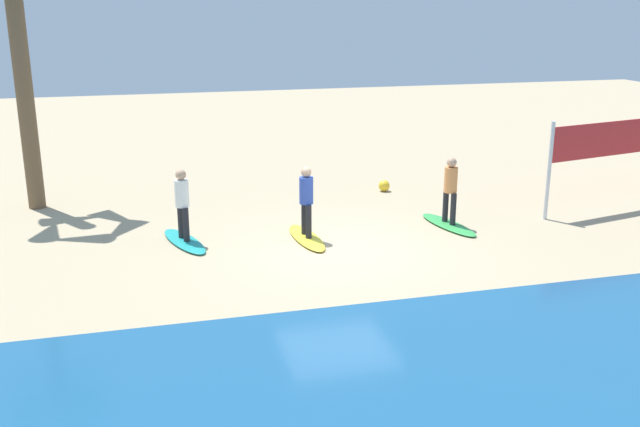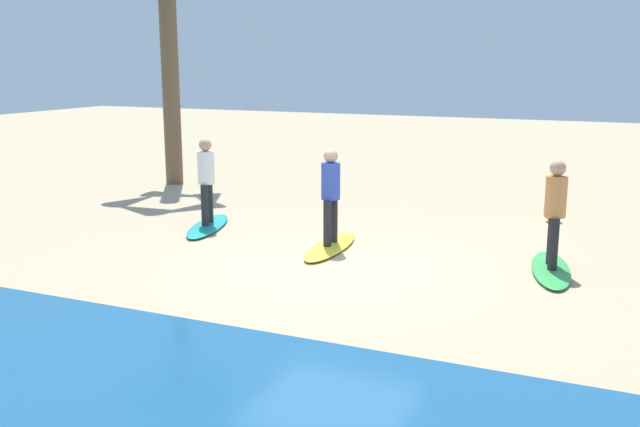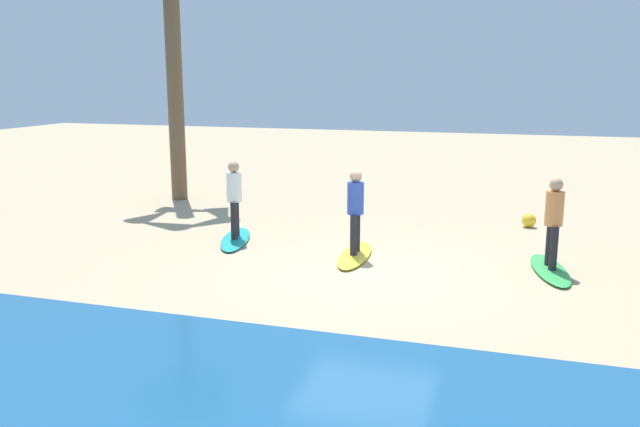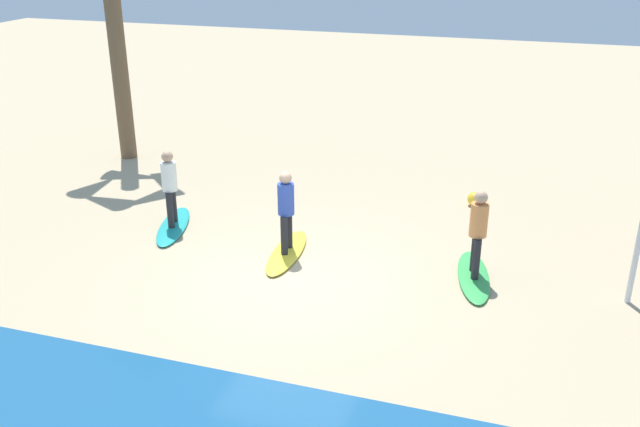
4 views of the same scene
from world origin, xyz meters
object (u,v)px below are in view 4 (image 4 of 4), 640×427
(surfboard_green, at_px, (473,276))
(surfboard_teal, at_px, (173,226))
(surfboard_yellow, at_px, (287,252))
(surfer_teal, at_px, (170,183))
(surfer_green, at_px, (478,227))
(surfer_yellow, at_px, (286,206))
(beach_ball, at_px, (475,199))

(surfboard_green, relative_size, surfboard_teal, 1.00)
(surfboard_yellow, height_order, surfer_teal, surfer_teal)
(surfboard_yellow, height_order, surfboard_teal, same)
(surfer_green, distance_m, surfer_yellow, 3.62)
(surfer_green, bearing_deg, beach_ball, -84.13)
(surfboard_green, bearing_deg, beach_ball, 175.30)
(surfer_teal, bearing_deg, surfer_green, 176.58)
(surfer_green, height_order, surfer_yellow, same)
(surfboard_green, xyz_separation_m, surfer_yellow, (3.62, 0.09, 0.99))
(surfer_yellow, height_order, surfer_teal, same)
(surfboard_yellow, xyz_separation_m, surfer_teal, (2.77, -0.47, 0.99))
(surfboard_green, distance_m, surfboard_yellow, 3.62)
(surfer_teal, distance_m, beach_ball, 6.89)
(beach_ball, bearing_deg, surfboard_yellow, 48.88)
(surfboard_teal, distance_m, surfer_teal, 0.99)
(surfer_yellow, distance_m, surfboard_teal, 2.98)
(surfboard_green, xyz_separation_m, surfboard_teal, (6.39, -0.38, 0.00))
(surfboard_yellow, distance_m, surfer_yellow, 0.99)
(surfboard_green, distance_m, surfboard_teal, 6.40)
(surfer_green, distance_m, surfboard_teal, 6.48)
(beach_ball, bearing_deg, surfer_green, 95.87)
(surfer_green, distance_m, beach_ball, 3.75)
(surfer_yellow, bearing_deg, surfboard_teal, -9.67)
(beach_ball, bearing_deg, surfboard_teal, 28.38)
(surfboard_teal, bearing_deg, surfer_yellow, 63.62)
(surfboard_teal, bearing_deg, surfboard_green, 69.87)
(surfer_yellow, height_order, beach_ball, surfer_yellow)
(surfer_yellow, xyz_separation_m, surfer_teal, (2.77, -0.47, 0.00))
(surfboard_yellow, bearing_deg, surfer_yellow, 149.49)
(surfboard_teal, height_order, beach_ball, beach_ball)
(surfer_teal, bearing_deg, surfboard_green, 176.58)
(surfer_yellow, distance_m, surfer_teal, 2.81)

